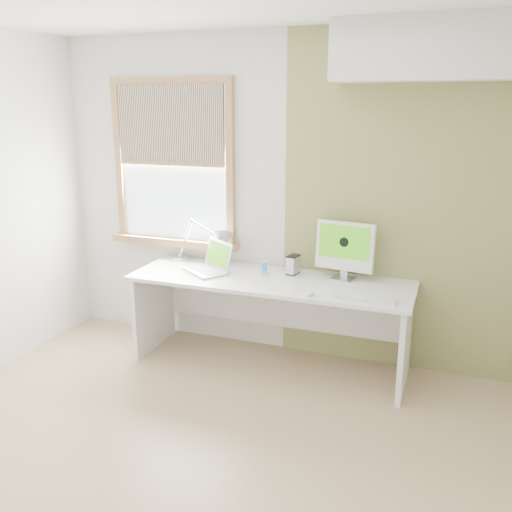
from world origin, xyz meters
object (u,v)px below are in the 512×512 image
at_px(external_drive, 293,265).
at_px(imac, 345,247).
at_px(desk_lamp, 214,242).
at_px(laptop, 211,264).
at_px(desk, 272,300).

height_order(external_drive, imac, imac).
relative_size(desk_lamp, laptop, 1.43).
distance_m(laptop, external_drive, 0.66).
height_order(desk, desk_lamp, desk_lamp).
bearing_deg(desk, imac, 14.59).
relative_size(desk, imac, 4.74).
height_order(desk, imac, imac).
relative_size(laptop, external_drive, 2.90).
bearing_deg(imac, desk, -165.41).
bearing_deg(laptop, desk_lamp, 105.79).
relative_size(desk_lamp, external_drive, 4.14).
bearing_deg(desk, laptop, -175.99).
bearing_deg(desk, external_drive, 43.37).
xyz_separation_m(desk_lamp, laptop, (0.05, -0.19, -0.13)).
relative_size(desk_lamp, imac, 1.38).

